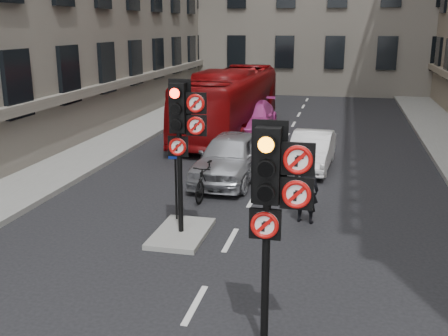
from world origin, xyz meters
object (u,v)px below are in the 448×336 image
at_px(motorcycle, 206,181).
at_px(info_sign, 176,174).
at_px(signal_near, 273,191).
at_px(car_silver, 231,157).
at_px(car_white, 311,150).
at_px(motorcyclist, 306,189).
at_px(bus_red, 230,102).
at_px(car_pink, 250,119).
at_px(signal_far, 182,124).

distance_m(motorcycle, info_sign, 2.23).
relative_size(signal_near, car_silver, 0.80).
relative_size(signal_near, info_sign, 1.96).
bearing_deg(car_white, signal_near, -85.63).
distance_m(car_silver, motorcyclist, 4.21).
xyz_separation_m(motorcycle, info_sign, (-0.22, -2.09, 0.77)).
bearing_deg(signal_near, bus_red, 104.39).
bearing_deg(motorcycle, bus_red, 102.90).
bearing_deg(motorcycle, car_silver, 86.99).
relative_size(car_pink, motorcyclist, 2.95).
relative_size(car_silver, info_sign, 2.44).
bearing_deg(car_white, info_sign, -111.84).
distance_m(car_pink, motorcycle, 9.15).
bearing_deg(signal_near, car_silver, 105.99).
bearing_deg(bus_red, signal_far, -81.04).
distance_m(car_silver, info_sign, 4.17).
height_order(car_silver, info_sign, info_sign).
height_order(motorcycle, info_sign, info_sign).
height_order(signal_near, bus_red, signal_near).
relative_size(car_white, car_pink, 0.74).
bearing_deg(motorcycle, car_white, 60.82).
relative_size(signal_near, motorcycle, 2.02).
height_order(signal_far, info_sign, signal_far).
relative_size(car_silver, motorcycle, 2.52).
bearing_deg(motorcycle, info_sign, -91.24).
relative_size(motorcycle, motorcyclist, 1.01).
bearing_deg(signal_far, bus_red, 97.14).
distance_m(signal_near, bus_red, 16.55).
height_order(signal_far, car_pink, signal_far).
relative_size(signal_far, bus_red, 0.34).
bearing_deg(car_pink, signal_far, -89.44).
bearing_deg(signal_far, car_pink, 92.73).
bearing_deg(motorcycle, signal_far, -80.82).
bearing_deg(car_white, motorcycle, -120.17).
distance_m(signal_near, motorcycle, 7.66).
distance_m(signal_far, motorcyclist, 3.63).
bearing_deg(car_pink, car_white, -61.10).
relative_size(signal_far, info_sign, 1.96).
distance_m(signal_near, car_white, 11.03).
distance_m(signal_far, motorcycle, 3.57).
relative_size(signal_far, car_pink, 0.69).
height_order(motorcycle, motorcyclist, motorcyclist).
bearing_deg(car_white, signal_far, -106.22).
xyz_separation_m(bus_red, info_sign, (1.07, -11.25, -0.16)).
bearing_deg(car_silver, info_sign, -93.71).
bearing_deg(motorcycle, motorcyclist, -18.40).
bearing_deg(car_pink, motorcyclist, -74.64).
height_order(car_white, info_sign, info_sign).
relative_size(car_white, motorcycle, 2.16).
height_order(car_white, motorcycle, car_white).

